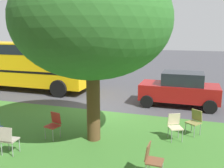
# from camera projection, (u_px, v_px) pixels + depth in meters

# --- Properties ---
(ground) EXTENTS (80.00, 80.00, 0.00)m
(ground) POSITION_uv_depth(u_px,v_px,m) (98.00, 109.00, 11.72)
(ground) COLOR #424247
(grass_verge) EXTENTS (48.00, 6.00, 0.01)m
(grass_verge) POSITION_uv_depth(u_px,v_px,m) (65.00, 135.00, 8.74)
(grass_verge) COLOR #3D752D
(grass_verge) RESTS_ON ground
(street_tree) EXTENTS (4.89, 4.89, 5.68)m
(street_tree) POSITION_uv_depth(u_px,v_px,m) (92.00, 21.00, 7.66)
(street_tree) COLOR brown
(street_tree) RESTS_ON ground
(chair_0) EXTENTS (0.45, 0.45, 0.88)m
(chair_0) POSITION_uv_depth(u_px,v_px,m) (8.00, 138.00, 7.27)
(chair_0) COLOR #ADA393
(chair_0) RESTS_ON ground
(chair_2) EXTENTS (0.55, 0.55, 0.88)m
(chair_2) POSITION_uv_depth(u_px,v_px,m) (175.00, 125.00, 8.31)
(chair_2) COLOR beige
(chair_2) RESTS_ON ground
(chair_3) EXTENTS (0.50, 0.51, 0.88)m
(chair_3) POSITION_uv_depth(u_px,v_px,m) (54.00, 123.00, 8.45)
(chair_3) COLOR #B7332D
(chair_3) RESTS_ON ground
(chair_4) EXTENTS (0.44, 0.44, 0.88)m
(chair_4) POSITION_uv_depth(u_px,v_px,m) (152.00, 158.00, 6.13)
(chair_4) COLOR brown
(chair_4) RESTS_ON ground
(chair_5) EXTENTS (0.58, 0.58, 0.88)m
(chair_5) POSITION_uv_depth(u_px,v_px,m) (195.00, 120.00, 8.74)
(chair_5) COLOR olive
(chair_5) RESTS_ON ground
(parked_car) EXTENTS (3.70, 1.92, 1.65)m
(parked_car) POSITION_uv_depth(u_px,v_px,m) (180.00, 89.00, 12.13)
(parked_car) COLOR maroon
(parked_car) RESTS_ON ground
(school_bus) EXTENTS (10.40, 2.80, 2.88)m
(school_bus) POSITION_uv_depth(u_px,v_px,m) (12.00, 60.00, 15.89)
(school_bus) COLOR yellow
(school_bus) RESTS_ON ground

